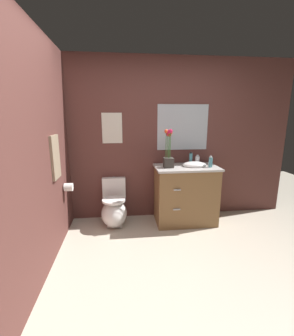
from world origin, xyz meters
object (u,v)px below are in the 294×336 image
(hand_wash_bottle, at_px, (211,162))
(toilet_paper_roll, at_px, (69,187))
(vanity_cabinet, at_px, (186,194))
(toilet, at_px, (114,209))
(soap_bottle, at_px, (197,160))
(flower_vase, at_px, (169,154))
(wall_mirror, at_px, (183,127))
(hanging_towel, at_px, (55,157))
(wall_poster, at_px, (112,128))
(lotion_bottle, at_px, (191,159))

(hand_wash_bottle, height_order, toilet_paper_roll, hand_wash_bottle)
(vanity_cabinet, xyz_separation_m, hand_wash_bottle, (0.33, -0.09, 0.51))
(toilet, relative_size, soap_bottle, 4.64)
(toilet, height_order, vanity_cabinet, vanity_cabinet)
(flower_vase, bearing_deg, wall_mirror, 48.60)
(hanging_towel, distance_m, toilet_paper_roll, 0.56)
(wall_poster, height_order, hanging_towel, wall_poster)
(vanity_cabinet, distance_m, flower_vase, 0.69)
(flower_vase, xyz_separation_m, soap_bottle, (0.49, 0.16, -0.13))
(toilet, distance_m, wall_poster, 1.23)
(hand_wash_bottle, bearing_deg, wall_mirror, 131.27)
(vanity_cabinet, distance_m, wall_poster, 1.50)
(flower_vase, xyz_separation_m, toilet_paper_roll, (-1.41, -0.14, -0.40))
(toilet, xyz_separation_m, lotion_bottle, (1.19, 0.11, 0.74))
(hand_wash_bottle, bearing_deg, hanging_towel, -169.60)
(lotion_bottle, height_order, hand_wash_bottle, lotion_bottle)
(toilet, xyz_separation_m, wall_mirror, (1.09, 0.27, 1.21))
(vanity_cabinet, relative_size, wall_poster, 2.35)
(vanity_cabinet, height_order, wall_poster, wall_poster)
(soap_bottle, height_order, wall_poster, wall_poster)
(soap_bottle, relative_size, hanging_towel, 0.29)
(hand_wash_bottle, bearing_deg, flower_vase, 174.47)
(hand_wash_bottle, bearing_deg, soap_bottle, 120.39)
(vanity_cabinet, bearing_deg, flower_vase, -174.75)
(lotion_bottle, xyz_separation_m, hanging_towel, (-1.84, -0.60, 0.17))
(vanity_cabinet, bearing_deg, soap_bottle, 32.57)
(soap_bottle, relative_size, lotion_bottle, 0.75)
(lotion_bottle, bearing_deg, toilet, -174.89)
(toilet_paper_roll, bearing_deg, lotion_bottle, 9.62)
(vanity_cabinet, bearing_deg, wall_poster, 164.97)
(soap_bottle, bearing_deg, vanity_cabinet, -147.43)
(lotion_bottle, distance_m, hand_wash_bottle, 0.32)
(toilet, height_order, soap_bottle, soap_bottle)
(toilet, xyz_separation_m, flower_vase, (0.81, -0.05, 0.84))
(soap_bottle, xyz_separation_m, wall_poster, (-1.30, 0.16, 0.49))
(vanity_cabinet, relative_size, lotion_bottle, 5.43)
(wall_mirror, relative_size, hanging_towel, 1.54)
(vanity_cabinet, relative_size, wall_mirror, 1.34)
(wall_poster, xyz_separation_m, hanging_towel, (-0.65, -0.76, -0.30))
(toilet, relative_size, wall_poster, 1.52)
(toilet, bearing_deg, hand_wash_bottle, -4.50)
(toilet, bearing_deg, hanging_towel, -142.84)
(flower_vase, xyz_separation_m, lotion_bottle, (0.38, 0.16, -0.11))
(soap_bottle, height_order, lotion_bottle, lotion_bottle)
(hand_wash_bottle, distance_m, hanging_towel, 2.12)
(flower_vase, bearing_deg, wall_poster, 158.43)
(wall_poster, relative_size, wall_mirror, 0.57)
(soap_bottle, xyz_separation_m, lotion_bottle, (-0.11, 0.00, 0.02))
(flower_vase, relative_size, lotion_bottle, 2.82)
(hand_wash_bottle, relative_size, toilet_paper_roll, 1.52)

